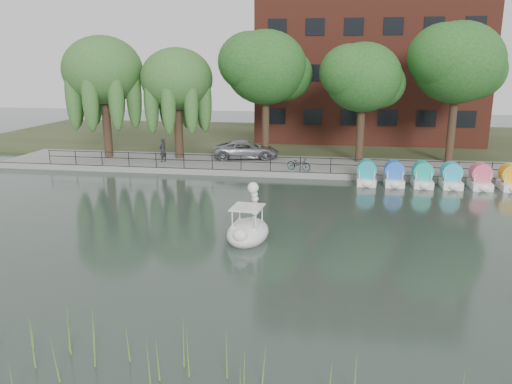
% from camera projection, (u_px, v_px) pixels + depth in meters
% --- Properties ---
extents(ground_plane, '(120.00, 120.00, 0.00)m').
position_uv_depth(ground_plane, '(229.00, 245.00, 20.90)').
color(ground_plane, '#3A4A43').
extents(promenade, '(40.00, 6.00, 0.40)m').
position_uv_depth(promenade, '(275.00, 166.00, 36.15)').
color(promenade, gray).
rests_on(promenade, ground_plane).
extents(kerb, '(40.00, 0.25, 0.40)m').
position_uv_depth(kerb, '(270.00, 174.00, 33.33)').
color(kerb, gray).
rests_on(kerb, ground_plane).
extents(land_strip, '(60.00, 22.00, 0.36)m').
position_uv_depth(land_strip, '(292.00, 138.00, 49.54)').
color(land_strip, '#47512D').
rests_on(land_strip, ground_plane).
extents(railing, '(32.00, 0.05, 1.00)m').
position_uv_depth(railing, '(270.00, 160.00, 33.29)').
color(railing, black).
rests_on(railing, promenade).
extents(apartment_building, '(20.00, 10.07, 18.00)m').
position_uv_depth(apartment_building, '(369.00, 41.00, 46.15)').
color(apartment_building, '#4C1E16').
rests_on(apartment_building, land_strip).
extents(willow_left, '(5.88, 5.88, 9.01)m').
position_uv_depth(willow_left, '(103.00, 71.00, 36.94)').
color(willow_left, '#473323').
rests_on(willow_left, promenade).
extents(willow_mid, '(5.32, 5.32, 8.15)m').
position_uv_depth(willow_mid, '(177.00, 79.00, 36.74)').
color(willow_mid, '#473323').
rests_on(willow_mid, promenade).
extents(broadleaf_center, '(6.00, 6.00, 9.25)m').
position_uv_depth(broadleaf_center, '(266.00, 68.00, 36.50)').
color(broadleaf_center, '#473323').
rests_on(broadleaf_center, promenade).
extents(broadleaf_right, '(5.40, 5.40, 8.32)m').
position_uv_depth(broadleaf_right, '(363.00, 78.00, 35.13)').
color(broadleaf_right, '#473323').
rests_on(broadleaf_right, promenade).
extents(broadleaf_far, '(6.30, 6.30, 9.71)m').
position_uv_depth(broadleaf_far, '(458.00, 63.00, 34.84)').
color(broadleaf_far, '#473323').
rests_on(broadleaf_far, promenade).
extents(minivan, '(3.58, 6.00, 1.56)m').
position_uv_depth(minivan, '(246.00, 148.00, 37.54)').
color(minivan, gray).
rests_on(minivan, promenade).
extents(bicycle, '(1.21, 1.82, 1.00)m').
position_uv_depth(bicycle, '(299.00, 163.00, 33.43)').
color(bicycle, gray).
rests_on(bicycle, promenade).
extents(pedestrian, '(0.74, 0.85, 1.98)m').
position_uv_depth(pedestrian, '(163.00, 148.00, 36.30)').
color(pedestrian, black).
rests_on(pedestrian, promenade).
extents(swan_boat, '(1.97, 2.91, 2.33)m').
position_uv_depth(swan_boat, '(248.00, 228.00, 21.51)').
color(swan_boat, white).
rests_on(swan_boat, ground_plane).
extents(pedal_boat_row, '(11.35, 1.70, 1.40)m').
position_uv_depth(pedal_boat_row, '(451.00, 177.00, 30.56)').
color(pedal_boat_row, white).
rests_on(pedal_boat_row, ground_plane).
extents(reed_bank, '(24.00, 2.40, 1.20)m').
position_uv_depth(reed_bank, '(228.00, 370.00, 11.37)').
color(reed_bank, '#669938').
rests_on(reed_bank, ground_plane).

